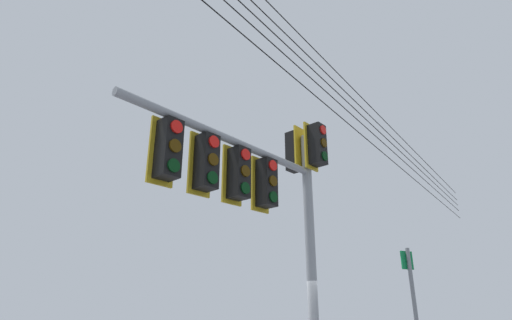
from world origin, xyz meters
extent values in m
cylinder|color=gray|center=(0.87, 0.16, 2.78)|extent=(0.20, 0.20, 5.56)
cylinder|color=gray|center=(0.39, -2.05, 4.73)|extent=(1.10, 4.44, 0.14)
cube|color=black|center=(1.16, 0.10, 5.28)|extent=(0.36, 0.36, 0.90)
cube|color=#B29319|center=(0.99, 0.13, 5.28)|extent=(0.13, 0.44, 1.04)
cylinder|color=red|center=(1.32, 0.06, 5.58)|extent=(0.07, 0.20, 0.20)
cylinder|color=#3C2703|center=(1.32, 0.06, 5.28)|extent=(0.07, 0.20, 0.20)
cylinder|color=black|center=(1.32, 0.06, 4.98)|extent=(0.07, 0.20, 0.20)
cube|color=black|center=(0.57, 0.22, 5.28)|extent=(0.36, 0.36, 0.90)
cube|color=#B29319|center=(0.74, 0.19, 5.28)|extent=(0.13, 0.44, 1.04)
cylinder|color=red|center=(0.41, 0.26, 5.58)|extent=(0.07, 0.20, 0.20)
cylinder|color=#3C2703|center=(0.41, 0.26, 5.28)|extent=(0.07, 0.20, 0.20)
cylinder|color=black|center=(0.41, 0.26, 4.98)|extent=(0.07, 0.20, 0.20)
cube|color=black|center=(0.58, -1.15, 4.18)|extent=(0.37, 0.37, 0.90)
cube|color=#B29319|center=(0.42, -1.11, 4.18)|extent=(0.15, 0.44, 1.04)
cylinder|color=red|center=(0.74, -1.19, 4.48)|extent=(0.08, 0.20, 0.20)
cylinder|color=#3C2703|center=(0.74, -1.19, 4.18)|extent=(0.08, 0.20, 0.20)
cylinder|color=black|center=(0.74, -1.19, 3.88)|extent=(0.08, 0.20, 0.20)
cube|color=black|center=(0.42, -1.88, 4.18)|extent=(0.37, 0.37, 0.90)
cube|color=#B29319|center=(0.26, -1.83, 4.18)|extent=(0.15, 0.44, 1.04)
cylinder|color=red|center=(0.58, -1.92, 4.48)|extent=(0.08, 0.20, 0.20)
cylinder|color=#3C2703|center=(0.58, -1.92, 4.18)|extent=(0.08, 0.20, 0.20)
cylinder|color=black|center=(0.58, -1.92, 3.88)|extent=(0.08, 0.20, 0.20)
cube|color=black|center=(0.27, -2.60, 4.18)|extent=(0.37, 0.37, 0.90)
cube|color=#B29319|center=(0.10, -2.56, 4.18)|extent=(0.15, 0.44, 1.04)
cylinder|color=red|center=(0.43, -2.65, 4.48)|extent=(0.08, 0.20, 0.20)
cylinder|color=#3C2703|center=(0.43, -2.65, 4.18)|extent=(0.08, 0.20, 0.20)
cylinder|color=black|center=(0.43, -2.65, 3.88)|extent=(0.08, 0.20, 0.20)
cube|color=black|center=(0.11, -3.33, 4.18)|extent=(0.36, 0.36, 0.90)
cube|color=#B29319|center=(-0.06, -3.29, 4.18)|extent=(0.15, 0.44, 1.04)
cylinder|color=red|center=(0.27, -3.37, 4.48)|extent=(0.08, 0.20, 0.20)
cylinder|color=#3C2703|center=(0.27, -3.37, 4.18)|extent=(0.08, 0.20, 0.20)
cylinder|color=black|center=(0.27, -3.37, 3.88)|extent=(0.08, 0.20, 0.20)
cube|color=#0C7238|center=(2.67, 0.17, 2.79)|extent=(0.17, 0.23, 0.31)
cube|color=white|center=(2.65, 0.18, 2.79)|extent=(0.12, 0.17, 0.25)
cylinder|color=black|center=(1.05, 1.53, 6.84)|extent=(4.02, 30.18, 0.40)
cylinder|color=black|center=(1.05, 1.53, 7.24)|extent=(4.02, 30.18, 0.40)
cylinder|color=black|center=(1.05, 1.53, 7.55)|extent=(4.02, 30.18, 0.40)
cylinder|color=black|center=(1.05, 1.53, 7.84)|extent=(4.02, 30.18, 0.40)
cylinder|color=black|center=(1.05, 1.53, 8.23)|extent=(4.02, 30.18, 0.40)
camera|label=1|loc=(3.89, -7.48, 1.96)|focal=28.36mm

